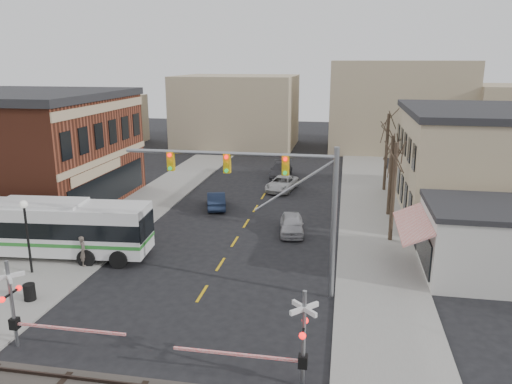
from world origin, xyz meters
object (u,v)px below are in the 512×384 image
transit_bus (43,227)px  rr_crossing_east (292,340)px  trash_bin (30,292)px  car_a (292,224)px  rr_crossing_west (21,306)px  car_b (216,200)px  pedestrian_far (74,227)px  car_d (281,170)px  pedestrian_near (83,251)px  car_c (282,184)px  street_lamp (26,222)px  traffic_signal_mast (276,188)px

transit_bus → rr_crossing_east: bearing=-31.3°
trash_bin → car_a: (12.11, 12.90, 0.15)m
rr_crossing_west → car_b: size_ratio=1.32×
rr_crossing_west → pedestrian_far: (-4.67, 12.36, -0.93)m
car_b → car_d: car_d is taller
car_d → pedestrian_near: bearing=-111.5°
transit_bus → car_d: size_ratio=2.49×
rr_crossing_east → car_c: 29.57m
rr_crossing_east → car_d: bearing=98.1°
car_a → car_d: bearing=92.5°
transit_bus → pedestrian_far: transit_bus is taller
rr_crossing_east → car_b: bearing=111.5°
transit_bus → rr_crossing_east: 19.69m
street_lamp → car_b: street_lamp is taller
street_lamp → car_c: street_lamp is taller
rr_crossing_west → pedestrian_far: bearing=110.7°
pedestrian_near → pedestrian_far: size_ratio=1.01×
traffic_signal_mast → trash_bin: 13.73m
rr_crossing_west → rr_crossing_east: size_ratio=1.00×
street_lamp → pedestrian_far: (-0.31, 5.40, -2.19)m
street_lamp → car_b: (7.15, 14.97, -2.53)m
pedestrian_far → car_c: bearing=21.0°
transit_bus → trash_bin: size_ratio=15.64×
trash_bin → car_d: bearing=73.2°
traffic_signal_mast → street_lamp: (-14.26, -0.15, -2.57)m
traffic_signal_mast → street_lamp: traffic_signal_mast is taller
traffic_signal_mast → pedestrian_far: 16.20m
transit_bus → rr_crossing_east: rr_crossing_east is taller
car_d → pedestrian_far: (-11.40, -21.59, 0.24)m
rr_crossing_east → trash_bin: bearing=162.5°
trash_bin → car_c: 26.74m
street_lamp → car_a: bearing=34.7°
pedestrian_near → traffic_signal_mast: bearing=-117.2°
car_d → transit_bus: bearing=-119.0°
transit_bus → traffic_signal_mast: bearing=-9.6°
car_a → pedestrian_far: 15.07m
car_a → pedestrian_near: 14.25m
trash_bin → car_b: (5.15, 18.10, 0.14)m
rr_crossing_west → pedestrian_near: size_ratio=3.03×
transit_bus → car_d: 27.08m
rr_crossing_west → pedestrian_near: 8.73m
rr_crossing_east → street_lamp: (-16.00, 7.54, 1.26)m
car_c → pedestrian_near: pedestrian_near is taller
car_a → car_d: 17.49m
traffic_signal_mast → street_lamp: size_ratio=2.54×
pedestrian_far → car_b: bearing=19.8°
car_d → trash_bin: bearing=-109.7°
transit_bus → car_b: 14.68m
traffic_signal_mast → car_b: traffic_signal_mast is taller
traffic_signal_mast → pedestrian_near: 12.76m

